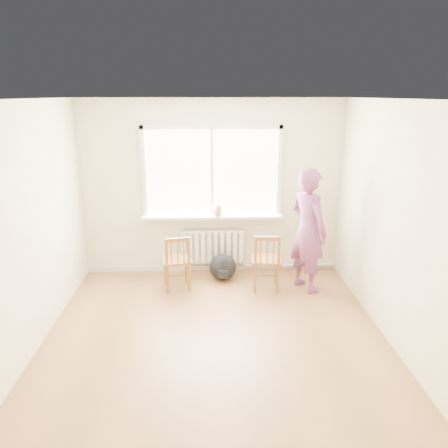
{
  "coord_description": "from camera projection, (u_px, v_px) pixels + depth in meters",
  "views": [
    {
      "loc": [
        -0.08,
        -4.36,
        2.75
      ],
      "look_at": [
        0.14,
        1.2,
        1.09
      ],
      "focal_mm": 35.0,
      "sensor_mm": 36.0,
      "label": 1
    }
  ],
  "objects": [
    {
      "name": "person",
      "position": [
        308.0,
        230.0,
        6.19
      ],
      "size": [
        0.7,
        0.78,
        1.78
      ],
      "primitive_type": "imported",
      "rotation": [
        0.0,
        0.0,
        2.1
      ],
      "color": "#B03A4D",
      "rests_on": "floor"
    },
    {
      "name": "windowsill",
      "position": [
        212.0,
        217.0,
        6.74
      ],
      "size": [
        2.15,
        0.22,
        0.04
      ],
      "primitive_type": "cube",
      "color": "white",
      "rests_on": "back_wall"
    },
    {
      "name": "radiator",
      "position": [
        213.0,
        246.0,
        6.9
      ],
      "size": [
        1.0,
        0.12,
        0.55
      ],
      "color": "white",
      "rests_on": "back_wall"
    },
    {
      "name": "cat",
      "position": [
        218.0,
        210.0,
        6.63
      ],
      "size": [
        0.19,
        0.36,
        0.24
      ],
      "rotation": [
        0.0,
        0.0,
        0.13
      ],
      "color": "beige",
      "rests_on": "windowsill"
    },
    {
      "name": "ceiling",
      "position": [
        214.0,
        99.0,
        4.19
      ],
      "size": [
        4.5,
        4.5,
        0.0
      ],
      "primitive_type": "plane",
      "rotation": [
        3.14,
        0.0,
        0.0
      ],
      "color": "white",
      "rests_on": "back_wall"
    },
    {
      "name": "backpack",
      "position": [
        223.0,
        267.0,
        6.68
      ],
      "size": [
        0.49,
        0.43,
        0.41
      ],
      "primitive_type": "ellipsoid",
      "rotation": [
        0.0,
        0.0,
        0.36
      ],
      "color": "black",
      "rests_on": "floor"
    },
    {
      "name": "chair_right",
      "position": [
        266.0,
        262.0,
        6.25
      ],
      "size": [
        0.46,
        0.45,
        0.86
      ],
      "rotation": [
        0.0,
        0.0,
        3.04
      ],
      "color": "#9B5F2D",
      "rests_on": "floor"
    },
    {
      "name": "baseboard",
      "position": [
        213.0,
        268.0,
        7.09
      ],
      "size": [
        4.0,
        0.03,
        0.08
      ],
      "primitive_type": "cube",
      "color": "beige",
      "rests_on": "ground"
    },
    {
      "name": "window",
      "position": [
        212.0,
        169.0,
        6.61
      ],
      "size": [
        2.12,
        0.05,
        1.42
      ],
      "color": "white",
      "rests_on": "back_wall"
    },
    {
      "name": "back_wall",
      "position": [
        212.0,
        188.0,
        6.73
      ],
      "size": [
        4.0,
        0.01,
        2.7
      ],
      "primitive_type": "cube",
      "color": "beige",
      "rests_on": "ground"
    },
    {
      "name": "chair_left",
      "position": [
        177.0,
        263.0,
        6.28
      ],
      "size": [
        0.48,
        0.46,
        0.83
      ],
      "rotation": [
        0.0,
        0.0,
        3.33
      ],
      "color": "#9B5F2D",
      "rests_on": "floor"
    },
    {
      "name": "heating_pipe",
      "position": [
        290.0,
        265.0,
        7.08
      ],
      "size": [
        1.4,
        0.04,
        0.04
      ],
      "primitive_type": "cylinder",
      "rotation": [
        0.0,
        1.57,
        0.0
      ],
      "color": "silver",
      "rests_on": "back_wall"
    },
    {
      "name": "floor",
      "position": [
        216.0,
        346.0,
        4.96
      ],
      "size": [
        4.5,
        4.5,
        0.0
      ],
      "primitive_type": "plane",
      "color": "#9B683F",
      "rests_on": "ground"
    }
  ]
}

